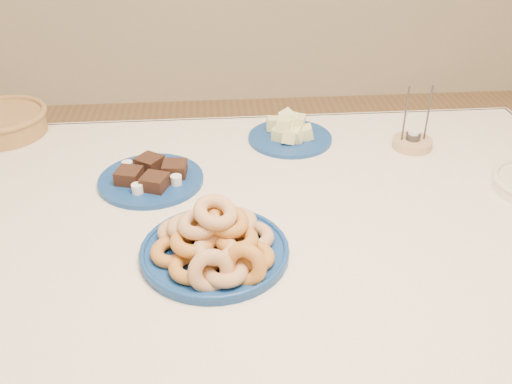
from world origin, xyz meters
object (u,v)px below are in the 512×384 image
candle_holder (412,142)px  wicker_basket (1,122)px  donut_platter (215,244)px  brownie_plate (151,177)px  melon_plate (289,132)px  dining_table (254,255)px

candle_holder → wicker_basket: bearing=170.9°
donut_platter → brownie_plate: bearing=115.9°
brownie_plate → wicker_basket: 0.55m
brownie_plate → candle_holder: 0.72m
melon_plate → brownie_plate: size_ratio=0.76×
melon_plate → wicker_basket: 0.83m
dining_table → wicker_basket: wicker_basket is taller
dining_table → candle_holder: size_ratio=9.48×
dining_table → brownie_plate: (-0.24, 0.18, 0.12)m
melon_plate → brownie_plate: (-0.37, -0.20, -0.01)m
brownie_plate → melon_plate: bearing=28.5°
melon_plate → brownie_plate: 0.42m
dining_table → candle_holder: 0.57m
donut_platter → dining_table: bearing=56.2°
brownie_plate → donut_platter: bearing=-64.1°
brownie_plate → wicker_basket: (-0.45, 0.32, 0.02)m
dining_table → brownie_plate: bearing=143.6°
wicker_basket → candle_holder: candle_holder is taller
donut_platter → candle_holder: (0.55, 0.44, -0.02)m
melon_plate → wicker_basket: (-0.82, 0.11, 0.01)m
candle_holder → dining_table: bearing=-146.3°
dining_table → brownie_plate: 0.32m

